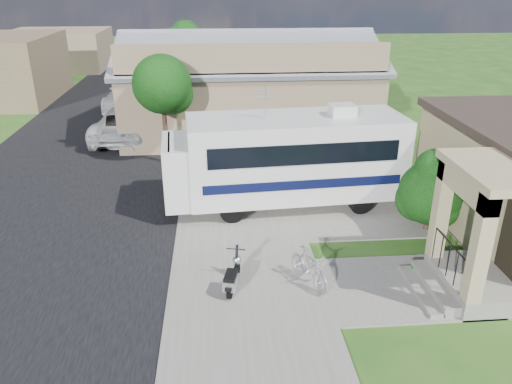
{
  "coord_description": "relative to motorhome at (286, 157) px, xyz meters",
  "views": [
    {
      "loc": [
        -1.63,
        -11.48,
        7.36
      ],
      "look_at": [
        -0.5,
        2.5,
        1.3
      ],
      "focal_mm": 35.0,
      "sensor_mm": 36.0,
      "label": 1
    }
  ],
  "objects": [
    {
      "name": "warehouse",
      "position": [
        -0.68,
        9.66,
        0.22
      ],
      "size": [
        12.5,
        8.4,
        5.04
      ],
      "color": "#806A50",
      "rests_on": "ground"
    },
    {
      "name": "ground",
      "position": [
        -0.68,
        -4.31,
        -1.76
      ],
      "size": [
        120.0,
        120.0,
        0.0
      ],
      "primitive_type": "plane",
      "color": "#1F4913"
    },
    {
      "name": "pickup_truck",
      "position": [
        -6.68,
        8.46,
        -0.96
      ],
      "size": [
        3.07,
        5.94,
        1.6
      ],
      "primitive_type": "imported",
      "rotation": [
        0.0,
        0.0,
        3.07
      ],
      "color": "silver",
      "rests_on": "ground"
    },
    {
      "name": "street_tree_b",
      "position": [
        -4.38,
        14.74,
        1.63
      ],
      "size": [
        2.44,
        2.4,
        4.73
      ],
      "color": "#312015",
      "rests_on": "ground"
    },
    {
      "name": "scooter",
      "position": [
        -2.03,
        -5.09,
        -1.34
      ],
      "size": [
        0.62,
        1.39,
        0.92
      ],
      "rotation": [
        0.0,
        0.0,
        -0.23
      ],
      "color": "black",
      "rests_on": "ground"
    },
    {
      "name": "motorhome",
      "position": [
        0.0,
        0.0,
        0.0
      ],
      "size": [
        8.18,
        3.1,
        4.11
      ],
      "rotation": [
        0.0,
        0.0,
        0.08
      ],
      "color": "silver",
      "rests_on": "ground"
    },
    {
      "name": "street_tree_a",
      "position": [
        -4.38,
        4.74,
        1.48
      ],
      "size": [
        2.44,
        2.4,
        4.58
      ],
      "color": "#312015",
      "rests_on": "ground"
    },
    {
      "name": "van",
      "position": [
        -7.34,
        15.11,
        -0.88
      ],
      "size": [
        3.34,
        6.39,
        1.77
      ],
      "primitive_type": "imported",
      "rotation": [
        0.0,
        0.0,
        -0.15
      ],
      "color": "silver",
      "rests_on": "ground"
    },
    {
      "name": "garden_hose",
      "position": [
        2.99,
        -4.62,
        -1.67
      ],
      "size": [
        0.41,
        0.41,
        0.18
      ],
      "primitive_type": "cylinder",
      "color": "#16711D",
      "rests_on": "ground"
    },
    {
      "name": "shrub",
      "position": [
        4.22,
        -2.22,
        -0.39
      ],
      "size": [
        2.19,
        2.09,
        2.68
      ],
      "color": "#312015",
      "rests_on": "ground"
    },
    {
      "name": "distant_bldg_near",
      "position": [
        -15.68,
        29.69,
        -0.16
      ],
      "size": [
        8.0,
        7.0,
        3.2
      ],
      "primitive_type": "cube",
      "color": "#806A50",
      "rests_on": "ground"
    },
    {
      "name": "walk_slab",
      "position": [
        2.32,
        -5.31,
        -1.74
      ],
      "size": [
        4.0,
        3.0,
        0.05
      ],
      "primitive_type": "cube",
      "color": "slate",
      "rests_on": "ground"
    },
    {
      "name": "street_tree_c",
      "position": [
        -4.38,
        23.74,
        1.34
      ],
      "size": [
        2.44,
        2.4,
        4.42
      ],
      "color": "#312015",
      "rests_on": "ground"
    },
    {
      "name": "street_slab",
      "position": [
        -8.18,
        5.69,
        -1.75
      ],
      "size": [
        9.0,
        80.0,
        0.02
      ],
      "primitive_type": "cube",
      "color": "black",
      "rests_on": "ground"
    },
    {
      "name": "driveway_slab",
      "position": [
        0.82,
        0.19,
        -1.74
      ],
      "size": [
        7.0,
        6.0,
        0.05
      ],
      "primitive_type": "cube",
      "color": "slate",
      "rests_on": "ground"
    },
    {
      "name": "bicycle",
      "position": [
        -0.08,
        -5.02,
        -1.28
      ],
      "size": [
        1.08,
        1.66,
        0.97
      ],
      "primitive_type": "imported",
      "rotation": [
        0.0,
        0.0,
        0.43
      ],
      "color": "#B5B7BD",
      "rests_on": "ground"
    },
    {
      "name": "sidewalk_slab",
      "position": [
        -1.68,
        5.69,
        -1.73
      ],
      "size": [
        4.0,
        80.0,
        0.06
      ],
      "primitive_type": "cube",
      "color": "slate",
      "rests_on": "ground"
    }
  ]
}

